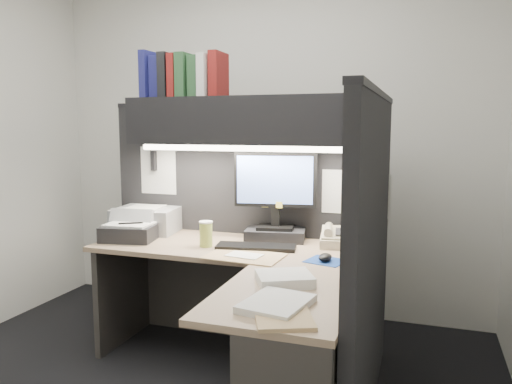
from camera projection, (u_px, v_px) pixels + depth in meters
wall_back at (263, 141)px, 3.94m from camera, size 3.50×0.04×2.70m
partition_back at (242, 223)px, 3.46m from camera, size 1.90×0.06×1.60m
partition_right at (370, 262)px, 2.46m from camera, size 0.06×1.50×1.60m
desk at (252, 331)px, 2.51m from camera, size 1.70×1.53×0.73m
overhead_shelf at (246, 121)px, 3.17m from camera, size 1.55×0.34×0.30m
task_light_tube at (238, 148)px, 3.06m from camera, size 1.32×0.04×0.04m
monitor at (275, 206)px, 3.21m from camera, size 0.53×0.30×0.57m
keyboard at (256, 247)px, 3.01m from camera, size 0.50×0.24×0.02m
mousepad at (326, 261)px, 2.73m from camera, size 0.24×0.23×0.00m
mouse at (325, 257)px, 2.72m from camera, size 0.08×0.12×0.04m
telephone at (339, 239)px, 3.07m from camera, size 0.26×0.27×0.09m
coffee_cup at (206, 235)px, 3.06m from camera, size 0.09×0.09×0.15m
printer at (148, 220)px, 3.50m from camera, size 0.46×0.41×0.17m
notebook_stack at (130, 232)px, 3.24m from camera, size 0.38×0.33×0.10m
open_folder at (244, 256)px, 2.82m from camera, size 0.45×0.31×0.01m
paper_stack_a at (284, 279)px, 2.34m from camera, size 0.32×0.31×0.05m
paper_stack_b at (276, 304)px, 2.03m from camera, size 0.29×0.33×0.03m
manila_stack at (283, 316)px, 1.92m from camera, size 0.31×0.34×0.02m
binder_row at (183, 76)px, 3.27m from camera, size 0.54×0.26×0.31m
pinned_papers at (282, 196)px, 2.96m from camera, size 1.76×1.31×0.51m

